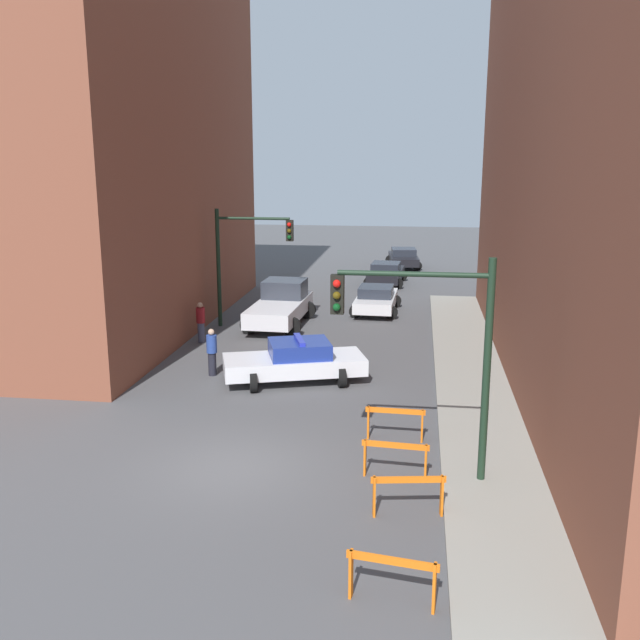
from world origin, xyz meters
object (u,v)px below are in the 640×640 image
Objects in this scene: barrier_front at (392,572)px; parked_car_near at (376,299)px; pedestrian_crossing at (212,351)px; barrier_corner at (395,418)px; parked_car_far at (403,257)px; traffic_light_far at (242,251)px; police_car at (295,361)px; white_truck at (281,305)px; parked_car_mid at (386,273)px; barrier_mid at (408,489)px; pedestrian_corner at (201,322)px; barrier_back at (395,454)px; traffic_light_near at (435,336)px.

parked_car_near is at bearing 94.17° from barrier_front.
barrier_corner is (6.49, -4.91, -0.24)m from pedestrian_crossing.
parked_car_near and parked_car_far have the same top height.
traffic_light_far is 8.69m from police_car.
white_truck reaches higher than police_car.
white_truck is 3.30× the size of pedestrian_crossing.
barrier_front is at bearing -71.56° from white_truck.
parked_car_mid and parked_car_far have the same top height.
barrier_front is at bearing -83.13° from parked_car_mid.
barrier_mid is (5.98, -16.74, -0.29)m from white_truck.
barrier_back is at bearing 113.35° from pedestrian_corner.
pedestrian_corner is 14.15m from barrier_back.
parked_car_near is (4.09, 3.09, -0.23)m from white_truck.
parked_car_mid is 19.20m from pedestrian_crossing.
traffic_light_far is (-8.03, 14.38, -0.13)m from traffic_light_near.
pedestrian_corner reaches higher than barrier_back.
parked_car_near is 9.41m from pedestrian_corner.
parked_car_far is at bearing 91.03° from barrier_back.
parked_car_far is (3.01, 25.40, -0.05)m from police_car.
parked_car_mid reaches higher than barrier_front.
pedestrian_corner is at bearing 117.15° from barrier_front.
traffic_light_near is 3.45m from barrier_mid.
white_truck is 3.45× the size of barrier_mid.
parked_car_near is 7.68m from parked_car_mid.
traffic_light_near is 1.18× the size of parked_car_mid.
parked_car_far reaches higher than barrier_front.
parked_car_far is 2.80× the size of barrier_mid.
barrier_back is at bearing -82.84° from parked_car_mid.
police_car is 9.55m from barrier_mid.
pedestrian_corner is at bearing 128.44° from traffic_light_near.
traffic_light_far is 3.13× the size of pedestrian_corner.
barrier_front is 4.91m from barrier_back.
parked_car_mid is 25.77m from barrier_back.
parked_car_mid is (4.20, 10.76, -0.23)m from white_truck.
barrier_back is (0.58, -32.33, -0.06)m from parked_car_far.
traffic_light_near is 1.03× the size of police_car.
pedestrian_crossing is at bearing 127.51° from barrier_mid.
barrier_mid is (-0.50, -1.77, -2.91)m from traffic_light_near.
parked_car_mid reaches higher than barrier_corner.
barrier_mid is 0.99× the size of barrier_back.
white_truck reaches higher than parked_car_mid.
white_truck is at bearing 20.77° from traffic_light_far.
barrier_back is 2.31m from barrier_corner.
barrier_corner is at bearing 111.52° from traffic_light_near.
barrier_back is (5.64, -14.96, -0.29)m from white_truck.
parked_car_far is at bearing 88.09° from parked_car_near.
traffic_light_far reaches higher than pedestrian_crossing.
traffic_light_near is 25.99m from parked_car_mid.
white_truck is 15.99m from barrier_back.
white_truck reaches higher than pedestrian_crossing.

